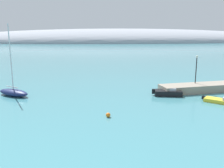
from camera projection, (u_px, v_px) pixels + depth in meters
breakwater_rocks at (224, 86)px, 42.36m from camera, size 23.17×7.09×1.29m
distant_ridge at (121, 42)px, 240.50m from camera, size 346.89×88.26×24.91m
sailboat_navy_near_shore at (14, 92)px, 38.56m from camera, size 5.94×4.94×11.00m
motorboat_yellow_foreground at (222, 101)px, 34.72m from camera, size 4.71×4.46×0.91m
motorboat_black_alongside_breakwater at (168, 93)px, 38.74m from camera, size 4.73×2.67×1.23m
mooring_buoy_orange at (108, 115)px, 29.00m from camera, size 0.54×0.54×0.54m
harbor_lamp_post at (196, 66)px, 41.23m from camera, size 0.36×0.36×4.69m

